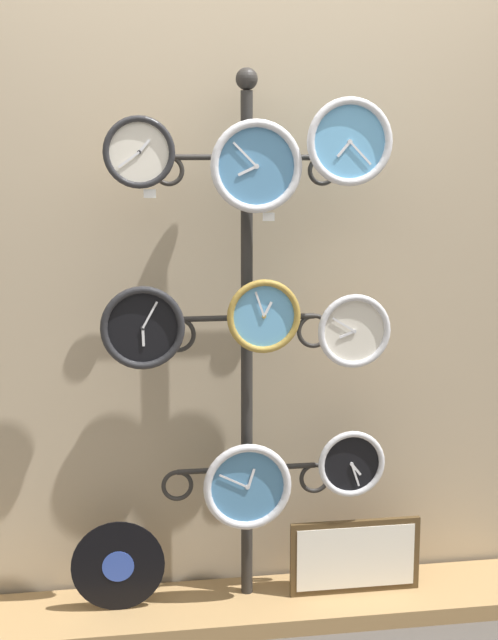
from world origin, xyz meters
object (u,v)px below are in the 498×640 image
Objects in this scene: clock_bottom_center at (247,486)px; clock_top_right at (349,142)px; clock_middle_center at (264,316)px; picture_frame at (355,557)px; clock_middle_left at (143,328)px; display_stand at (247,446)px; vinyl_record at (118,566)px; clock_top_left at (139,152)px; clock_top_center at (256,166)px; clock_middle_right at (354,331)px; clock_bottom_right at (351,463)px.

clock_top_right is at bearing -2.62° from clock_bottom_center.
picture_frame is (0.35, 0.04, -0.91)m from clock_middle_center.
clock_middle_left is (-0.69, 0.00, -0.61)m from clock_top_right.
display_stand is at bearing 170.86° from picture_frame.
display_stand reaches higher than clock_middle_center.
display_stand is 5.89× the size of vinyl_record.
clock_top_left is 0.68m from clock_middle_center.
clock_top_left is (-0.37, -0.10, 1.03)m from display_stand.
vinyl_record is (-0.48, 0.03, -1.38)m from clock_top_center.
display_stand reaches higher than clock_middle_left.
clock_top_left is 0.39m from clock_top_center.
clock_middle_left is at bearing -89.90° from clock_top_left.
clock_middle_right is at bearing -1.98° from clock_top_center.
clock_bottom_right is at bearing -12.19° from display_stand.
clock_middle_right is at bearing -128.38° from picture_frame.
clock_top_center reaches higher than clock_middle_right.
clock_top_right is at bearing -1.07° from clock_middle_center.
clock_middle_center is at bearing -24.06° from clock_top_center.
vinyl_record is at bearing 179.99° from picture_frame.
clock_top_center reaches higher than vinyl_record.
display_stand is at bearing 7.67° from vinyl_record.
clock_bottom_right is at bearing -1.10° from vinyl_record.
vinyl_record is at bearing 175.77° from clock_bottom_center.
vinyl_record is (-0.83, 0.02, -0.34)m from clock_bottom_right.
display_stand is 0.38m from clock_bottom_right.
vinyl_record is at bearing -172.33° from display_stand.
clock_middle_center is 1.02m from vinyl_record.
clock_middle_center reaches higher than clock_middle_right.
clock_middle_left is (0.00, -0.01, -0.57)m from clock_top_left.
clock_top_left is at bearing -178.44° from clock_bottom_right.
clock_middle_center is at bearing -175.08° from clock_bottom_right.
clock_middle_left is 1.09× the size of clock_middle_right.
clock_top_center is at bearing -80.03° from display_stand.
clock_bottom_center reaches higher than picture_frame.
clock_middle_center is at bearing -172.91° from picture_frame.
clock_middle_left is 0.86× the size of vinyl_record.
vinyl_record is at bearing 176.11° from clock_top_center.
clock_bottom_center is 0.38m from clock_bottom_right.
clock_top_right reaches higher than clock_middle_right.
picture_frame is (0.76, 0.05, -0.88)m from clock_middle_left.
clock_middle_left is 1.15× the size of clock_bottom_right.
clock_bottom_right is (0.01, 0.03, -0.49)m from clock_middle_right.
clock_top_center is 1.22× the size of clock_middle_center.
display_stand is 1.12m from clock_top_right.
clock_top_right is 0.60× the size of picture_frame.
display_stand is 0.60m from clock_middle_left.
picture_frame is (0.41, 0.03, -0.30)m from clock_bottom_center.
display_stand reaches higher than clock_top_center.
clock_top_right is 1.13m from clock_bottom_right.
display_stand is 6.28× the size of clock_top_center.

